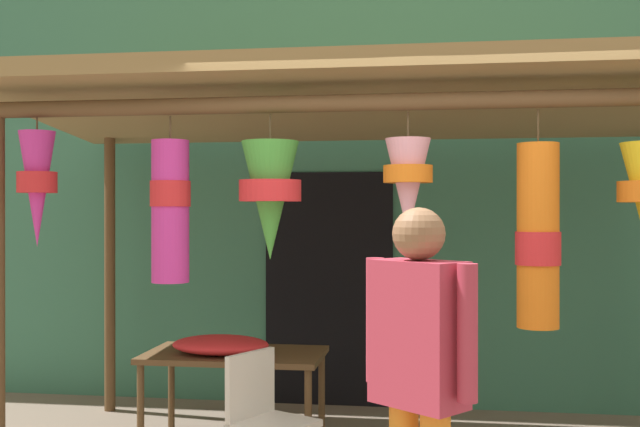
# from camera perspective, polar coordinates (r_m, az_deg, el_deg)

# --- Properties ---
(shop_facade) EXTENTS (12.35, 0.29, 4.40)m
(shop_facade) POSITION_cam_1_polar(r_m,az_deg,el_deg) (6.65, 7.26, 4.79)
(shop_facade) COLOR #387056
(shop_facade) RESTS_ON ground_plane
(market_stall_canopy) EXTENTS (4.80, 2.17, 2.57)m
(market_stall_canopy) POSITION_cam_1_polar(r_m,az_deg,el_deg) (5.07, 3.33, 6.18)
(market_stall_canopy) COLOR brown
(market_stall_canopy) RESTS_ON ground_plane
(display_table) EXTENTS (1.27, 0.73, 0.66)m
(display_table) POSITION_cam_1_polar(r_m,az_deg,el_deg) (5.59, -6.38, -10.92)
(display_table) COLOR brown
(display_table) RESTS_ON ground_plane
(flower_heap_on_table) EXTENTS (0.69, 0.48, 0.13)m
(flower_heap_on_table) POSITION_cam_1_polar(r_m,az_deg,el_deg) (5.50, -7.32, -9.70)
(flower_heap_on_table) COLOR red
(flower_heap_on_table) RESTS_ON display_table
(folding_chair) EXTENTS (0.54, 0.54, 0.84)m
(folding_chair) POSITION_cam_1_polar(r_m,az_deg,el_deg) (4.57, -4.20, -14.56)
(folding_chair) COLOR beige
(folding_chair) RESTS_ON ground_plane
(customer_foreground) EXTENTS (0.48, 0.42, 1.68)m
(customer_foreground) POSITION_cam_1_polar(r_m,az_deg,el_deg) (3.37, 7.38, -11.31)
(customer_foreground) COLOR orange
(customer_foreground) RESTS_ON ground_plane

